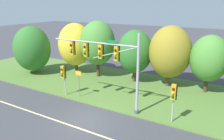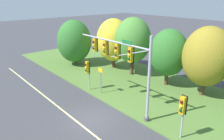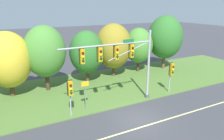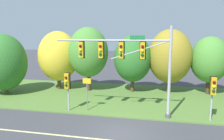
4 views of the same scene
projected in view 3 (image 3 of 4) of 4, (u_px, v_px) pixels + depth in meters
The scene contains 13 objects.
ground_plane at pixel (138, 119), 18.15m from camera, with size 160.00×160.00×0.00m, color #3D3D42.
lane_stripe at pixel (147, 126), 17.13m from camera, with size 36.00×0.16×0.01m, color beige.
grass_verge at pixel (97, 87), 25.12m from camera, with size 48.00×11.50×0.10m, color #517533.
traffic_signal_mast at pixel (122, 57), 19.45m from camera, with size 8.90×0.49×6.77m.
pedestrian_signal_near_kerb at pixel (70, 90), 17.77m from camera, with size 0.46×0.55×3.18m.
pedestrian_signal_further_along at pixel (171, 71), 22.71m from camera, with size 0.46×0.55×3.26m.
route_sign_post at pixel (85, 92), 19.05m from camera, with size 0.68×0.08×2.72m.
tree_left_of_mast at pixel (8, 60), 21.43m from camera, with size 4.50×4.50×6.62m.
tree_behind_signpost at pixel (45, 52), 22.86m from camera, with size 4.39×4.39×7.05m.
tree_mid_verge at pixel (87, 52), 25.63m from camera, with size 4.05×4.05×6.18m.
tree_tall_centre at pixel (114, 46), 27.81m from camera, with size 4.60×4.60×6.80m.
tree_right_far at pixel (139, 46), 29.83m from camera, with size 3.85×3.85×6.05m.
tree_furthest_back at pixel (165, 37), 31.03m from camera, with size 4.91×4.91×7.61m.
Camera 3 is at (-9.46, -13.34, 9.12)m, focal length 35.00 mm.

